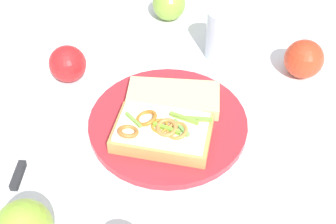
{
  "coord_description": "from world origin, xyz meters",
  "views": [
    {
      "loc": [
        -0.3,
        0.45,
        0.58
      ],
      "look_at": [
        0.0,
        0.0,
        0.03
      ],
      "focal_mm": 46.04,
      "sensor_mm": 36.0,
      "label": 1
    }
  ],
  "objects_px": {
    "bread_slice_side": "(173,98)",
    "apple_1": "(304,59)",
    "knife": "(21,167)",
    "drinking_glass": "(220,34)",
    "plate": "(168,122)",
    "apple_0": "(169,4)",
    "apple_4": "(69,63)",
    "sandwich": "(162,132)"
  },
  "relations": [
    {
      "from": "sandwich",
      "to": "knife",
      "type": "relative_size",
      "value": 1.66
    },
    {
      "from": "bread_slice_side",
      "to": "apple_0",
      "type": "bearing_deg",
      "value": -83.78
    },
    {
      "from": "plate",
      "to": "sandwich",
      "type": "bearing_deg",
      "value": 110.99
    },
    {
      "from": "apple_4",
      "to": "drinking_glass",
      "type": "distance_m",
      "value": 0.32
    },
    {
      "from": "plate",
      "to": "drinking_glass",
      "type": "xyz_separation_m",
      "value": [
        0.02,
        -0.24,
        0.05
      ]
    },
    {
      "from": "bread_slice_side",
      "to": "knife",
      "type": "distance_m",
      "value": 0.29
    },
    {
      "from": "sandwich",
      "to": "apple_0",
      "type": "height_order",
      "value": "apple_0"
    },
    {
      "from": "apple_1",
      "to": "drinking_glass",
      "type": "xyz_separation_m",
      "value": [
        0.17,
        0.04,
        0.01
      ]
    },
    {
      "from": "sandwich",
      "to": "drinking_glass",
      "type": "height_order",
      "value": "drinking_glass"
    },
    {
      "from": "plate",
      "to": "bread_slice_side",
      "type": "distance_m",
      "value": 0.05
    },
    {
      "from": "plate",
      "to": "bread_slice_side",
      "type": "height_order",
      "value": "bread_slice_side"
    },
    {
      "from": "drinking_glass",
      "to": "sandwich",
      "type": "bearing_deg",
      "value": 98.38
    },
    {
      "from": "sandwich",
      "to": "apple_1",
      "type": "bearing_deg",
      "value": -134.07
    },
    {
      "from": "drinking_glass",
      "to": "apple_0",
      "type": "bearing_deg",
      "value": -19.91
    },
    {
      "from": "sandwich",
      "to": "apple_1",
      "type": "xyz_separation_m",
      "value": [
        -0.13,
        -0.32,
        0.01
      ]
    },
    {
      "from": "apple_0",
      "to": "drinking_glass",
      "type": "distance_m",
      "value": 0.18
    },
    {
      "from": "bread_slice_side",
      "to": "apple_1",
      "type": "bearing_deg",
      "value": -154.42
    },
    {
      "from": "plate",
      "to": "drinking_glass",
      "type": "height_order",
      "value": "drinking_glass"
    },
    {
      "from": "drinking_glass",
      "to": "knife",
      "type": "distance_m",
      "value": 0.47
    },
    {
      "from": "drinking_glass",
      "to": "bread_slice_side",
      "type": "bearing_deg",
      "value": 92.2
    },
    {
      "from": "sandwich",
      "to": "knife",
      "type": "bearing_deg",
      "value": 25.24
    },
    {
      "from": "apple_1",
      "to": "drinking_glass",
      "type": "distance_m",
      "value": 0.18
    },
    {
      "from": "sandwich",
      "to": "knife",
      "type": "height_order",
      "value": "sandwich"
    },
    {
      "from": "apple_4",
      "to": "apple_0",
      "type": "bearing_deg",
      "value": -99.06
    },
    {
      "from": "apple_0",
      "to": "drinking_glass",
      "type": "xyz_separation_m",
      "value": [
        -0.17,
        0.06,
        0.01
      ]
    },
    {
      "from": "bread_slice_side",
      "to": "apple_1",
      "type": "distance_m",
      "value": 0.28
    },
    {
      "from": "apple_0",
      "to": "drinking_glass",
      "type": "height_order",
      "value": "drinking_glass"
    },
    {
      "from": "apple_1",
      "to": "apple_4",
      "type": "relative_size",
      "value": 1.07
    },
    {
      "from": "knife",
      "to": "drinking_glass",
      "type": "bearing_deg",
      "value": -45.85
    },
    {
      "from": "apple_0",
      "to": "knife",
      "type": "distance_m",
      "value": 0.52
    },
    {
      "from": "knife",
      "to": "plate",
      "type": "bearing_deg",
      "value": -64.67
    },
    {
      "from": "sandwich",
      "to": "bread_slice_side",
      "type": "distance_m",
      "value": 0.09
    },
    {
      "from": "plate",
      "to": "drinking_glass",
      "type": "bearing_deg",
      "value": -84.09
    },
    {
      "from": "plate",
      "to": "bread_slice_side",
      "type": "bearing_deg",
      "value": -68.47
    },
    {
      "from": "apple_0",
      "to": "apple_4",
      "type": "relative_size",
      "value": 1.06
    },
    {
      "from": "apple_1",
      "to": "apple_4",
      "type": "xyz_separation_m",
      "value": [
        0.39,
        0.27,
        -0.0
      ]
    },
    {
      "from": "apple_0",
      "to": "drinking_glass",
      "type": "relative_size",
      "value": 0.72
    },
    {
      "from": "apple_4",
      "to": "drinking_glass",
      "type": "height_order",
      "value": "drinking_glass"
    },
    {
      "from": "apple_1",
      "to": "apple_4",
      "type": "height_order",
      "value": "apple_1"
    },
    {
      "from": "sandwich",
      "to": "knife",
      "type": "distance_m",
      "value": 0.24
    },
    {
      "from": "apple_1",
      "to": "apple_0",
      "type": "bearing_deg",
      "value": -4.09
    },
    {
      "from": "plate",
      "to": "drinking_glass",
      "type": "relative_size",
      "value": 2.67
    }
  ]
}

